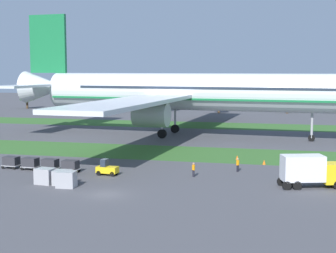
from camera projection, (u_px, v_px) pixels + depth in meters
The scene contains 19 objects.
ground_plane at pixel (106, 194), 52.64m from camera, with size 400.00×400.00×0.00m, color #47474C.
grass_strip_near at pixel (166, 153), 78.79m from camera, with size 320.00×13.71×0.01m, color #336028.
grass_strip_far at pixel (206, 125), 116.92m from camera, with size 320.00×13.71×0.01m, color #336028.
airliner at pixel (181, 92), 97.46m from camera, with size 68.53×84.38×24.04m.
baggage_tug at pixel (107, 169), 62.11m from camera, with size 2.70×1.52×1.97m.
cargo_dolly_lead at pixel (70, 165), 63.66m from camera, with size 2.32×1.69×1.55m.
cargo_dolly_second at pixel (50, 164), 64.57m from camera, with size 2.32×1.69×1.55m.
cargo_dolly_third at pixel (30, 163), 65.47m from camera, with size 2.32×1.69×1.55m.
cargo_dolly_fourth at pixel (11, 161), 66.37m from camera, with size 2.32×1.69×1.55m.
catering_truck at pixel (311, 170), 55.54m from camera, with size 7.32×4.24×3.58m.
ground_crew_marshaller at pixel (193, 169), 61.09m from camera, with size 0.36×0.50×1.74m.
ground_crew_loader at pixel (238, 164), 64.16m from camera, with size 0.36×0.50×1.74m.
uld_container_0 at pixel (63, 177), 56.94m from camera, with size 2.00×1.60×1.66m, color #A3A3A8.
uld_container_1 at pixel (45, 176), 57.40m from camera, with size 2.00×1.60×1.78m, color #A3A3A8.
uld_container_2 at pixel (66, 179), 55.70m from camera, with size 2.00×1.60×1.78m, color #A3A3A8.
taxiway_marker_0 at pixel (290, 159), 71.48m from camera, with size 0.44×0.44×0.55m, color orange.
taxiway_marker_1 at pixel (237, 157), 72.71m from camera, with size 0.44×0.44×0.66m, color orange.
taxiway_marker_2 at pixel (264, 162), 69.01m from camera, with size 0.44×0.44×0.65m, color orange.
distant_tree_line at pixel (228, 89), 148.52m from camera, with size 171.39×10.12×11.72m.
Camera 1 is at (18.09, -48.65, 12.98)m, focal length 54.27 mm.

